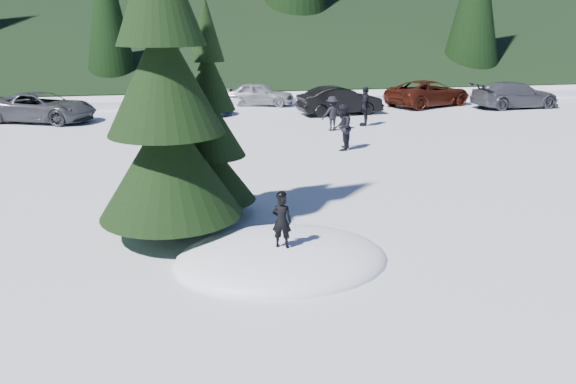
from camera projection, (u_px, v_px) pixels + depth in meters
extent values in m
plane|color=white|center=(282.00, 260.00, 11.67)|extent=(200.00, 200.00, 0.00)
ellipsoid|color=white|center=(282.00, 260.00, 11.67)|extent=(4.48, 3.52, 0.96)
cylinder|color=black|center=(172.00, 208.00, 12.75)|extent=(0.38, 0.38, 1.40)
cone|color=black|center=(169.00, 161.00, 12.43)|extent=(3.20, 3.20, 2.46)
cone|color=black|center=(164.00, 76.00, 11.89)|extent=(2.54, 2.54, 2.46)
cylinder|color=black|center=(213.00, 196.00, 14.31)|extent=(0.26, 0.26, 1.00)
cone|color=black|center=(212.00, 171.00, 14.11)|extent=(2.20, 2.20, 1.52)
cone|color=black|center=(210.00, 126.00, 13.78)|extent=(1.75, 1.75, 1.52)
cone|color=black|center=(208.00, 78.00, 13.44)|extent=(1.29, 1.29, 1.52)
cone|color=black|center=(206.00, 28.00, 13.10)|extent=(0.84, 0.84, 1.52)
imported|color=black|center=(282.00, 221.00, 10.99)|extent=(0.46, 0.39, 1.08)
imported|color=black|center=(342.00, 127.00, 21.40)|extent=(0.99, 1.07, 1.77)
imported|color=black|center=(365.00, 106.00, 26.40)|extent=(0.87, 1.17, 1.84)
imported|color=black|center=(332.00, 114.00, 25.24)|extent=(1.09, 0.76, 1.55)
imported|color=#424348|center=(42.00, 107.00, 27.45)|extent=(5.70, 4.20, 1.44)
imported|color=#0D1C32|center=(187.00, 101.00, 29.66)|extent=(5.29, 3.44, 1.43)
imported|color=#92959A|center=(260.00, 94.00, 32.87)|extent=(4.23, 2.83, 1.34)
imported|color=black|center=(340.00, 101.00, 29.64)|extent=(4.60, 2.10, 1.46)
imported|color=#3E140B|center=(428.00, 93.00, 32.64)|extent=(5.84, 4.29, 1.47)
imported|color=#4A4B51|center=(515.00, 95.00, 31.93)|extent=(5.19, 2.40, 1.47)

